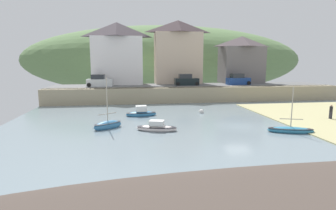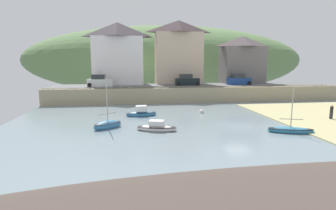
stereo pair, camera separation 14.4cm
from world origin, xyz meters
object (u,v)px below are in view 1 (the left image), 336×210
Objects in this scene: waterfront_building_left at (117,53)px; sailboat_tall_mast at (108,125)px; sailboat_white_hull at (290,130)px; mooring_buoy at (201,112)px; parked_car_by_wall at (186,81)px; parked_car_end_of_row at (238,80)px; waterfront_building_centre at (178,52)px; rowboat_small_beached at (157,128)px; sailboat_blue_trim at (141,113)px; parked_car_near_slipway at (99,81)px; waterfront_building_right at (241,59)px; person_on_slipway at (331,111)px.

waterfront_building_left reaches higher than sailboat_tall_mast.
sailboat_white_hull is 11.93m from mooring_buoy.
parked_car_by_wall is 0.97× the size of parked_car_end_of_row.
rowboat_small_beached is (-6.65, -25.85, -7.99)m from waterfront_building_centre.
waterfront_building_centre is (11.12, 0.00, 0.29)m from waterfront_building_left.
waterfront_building_left is 0.95× the size of waterfront_building_centre.
sailboat_blue_trim is at bearing -112.77° from waterfront_building_centre.
parked_car_end_of_row is at bearing 52.41° from mooring_buoy.
waterfront_building_left is 2.61× the size of parked_car_near_slipway.
waterfront_building_centre is 19.32× the size of mooring_buoy.
waterfront_building_right is at bearing 21.14° from parked_car_by_wall.
parked_car_by_wall reaches higher than person_on_slipway.
waterfront_building_left is 7.16m from parked_car_near_slipway.
parked_car_near_slipway reaches higher than rowboat_small_beached.
parked_car_near_slipway is (-14.01, -4.50, -5.06)m from waterfront_building_centre.
waterfront_building_left is at bearing 95.21° from sailboat_blue_trim.
rowboat_small_beached is at bearing -53.44° from sailboat_tall_mast.
parked_car_near_slipway reaches higher than sailboat_white_hull.
rowboat_small_beached is at bearing -86.15° from sailboat_blue_trim.
rowboat_small_beached is 1.09× the size of sailboat_blue_trim.
sailboat_white_hull is 24.45m from parked_car_by_wall.
parked_car_by_wall is at bearing 118.72° from sailboat_white_hull.
waterfront_building_centre reaches higher than parked_car_end_of_row.
person_on_slipway is (12.56, -19.17, -2.22)m from parked_car_by_wall.
parked_car_by_wall is at bearing 123.23° from person_on_slipway.
rowboat_small_beached is 0.98× the size of parked_car_near_slipway.
sailboat_tall_mast is at bearing -175.91° from sailboat_white_hull.
mooring_buoy is (-0.82, -13.27, -3.02)m from parked_car_by_wall.
sailboat_blue_trim is (-20.24, -18.54, -6.56)m from waterfront_building_right.
sailboat_white_hull reaches higher than person_on_slipway.
sailboat_white_hull is at bearing -48.70° from sailboat_tall_mast.
rowboat_small_beached is at bearing -128.90° from mooring_buoy.
mooring_buoy is (-13.39, 5.90, -0.81)m from person_on_slipway.
waterfront_building_centre is at bearing 21.23° from parked_car_near_slipway.
waterfront_building_left is at bearing 60.66° from parked_car_near_slipway.
mooring_buoy is at bearing 0.77° from sailboat_blue_trim.
sailboat_blue_trim is at bearing 114.69° from rowboat_small_beached.
waterfront_building_left is 33.71m from sailboat_white_hull.
sailboat_white_hull reaches higher than rowboat_small_beached.
person_on_slipway is at bearing 48.03° from sailboat_white_hull.
waterfront_building_right is 24.41m from person_on_slipway.
parked_car_near_slipway is at bearing 136.29° from mooring_buoy.
person_on_slipway reaches higher than sailboat_blue_trim.
parked_car_near_slipway is at bearing -179.80° from parked_car_by_wall.
waterfront_building_centre is 28.09m from person_on_slipway.
waterfront_building_right reaches higher than sailboat_white_hull.
waterfront_building_left is 2.58× the size of parked_car_end_of_row.
waterfront_building_right reaches higher than sailboat_tall_mast.
parked_car_near_slipway is (-6.23, 14.04, 2.87)m from sailboat_blue_trim.
sailboat_tall_mast reaches higher than parked_car_by_wall.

